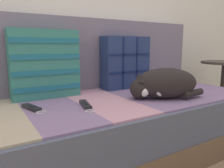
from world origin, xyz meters
TOP-DOWN VIEW (x-y plane):
  - ground_plane at (0.00, 0.00)m, footprint 14.00×14.00m
  - couch at (-0.00, 0.11)m, footprint 2.17×0.88m
  - sofa_backrest at (0.00, 0.48)m, footprint 2.13×0.14m
  - throw_pillow_quilted at (0.35, 0.33)m, footprint 0.37×0.14m
  - throw_pillow_striped at (-0.26, 0.33)m, footprint 0.41×0.14m
  - sleeping_cat at (0.34, -0.08)m, footprint 0.44×0.32m
  - game_remote_near at (-0.14, 0.00)m, footprint 0.08×0.21m
  - game_remote_far at (-0.39, 0.09)m, footprint 0.09×0.19m
  - end_table at (1.38, 0.17)m, footprint 0.43×0.43m

SIDE VIEW (x-z plane):
  - ground_plane at x=0.00m, z-range 0.00..0.00m
  - couch at x=0.00m, z-range 0.00..0.38m
  - end_table at x=1.38m, z-range 0.10..0.65m
  - game_remote_far at x=-0.39m, z-range 0.38..0.40m
  - game_remote_near at x=-0.14m, z-range 0.38..0.40m
  - sleeping_cat at x=0.34m, z-range 0.37..0.56m
  - throw_pillow_quilted at x=0.35m, z-range 0.38..0.77m
  - throw_pillow_striped at x=-0.26m, z-range 0.38..0.80m
  - sofa_backrest at x=0.00m, z-range 0.38..0.89m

